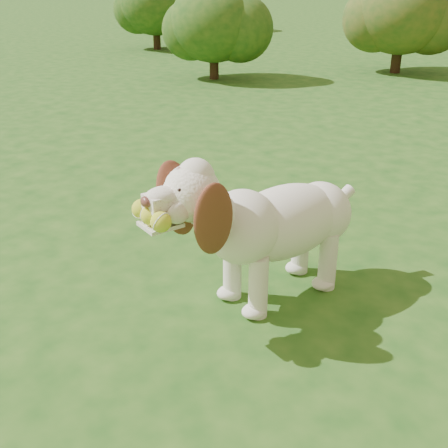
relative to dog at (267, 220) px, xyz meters
The scene contains 5 objects.
ground 0.68m from the dog, 78.16° to the right, with size 80.00×80.00×0.00m, color #194915.
dog is the anchor object (origin of this frame).
shrub_a 6.75m from the dog, 123.82° to the left, with size 1.41×1.41×1.46m.
shrub_b 7.85m from the dog, 100.07° to the left, with size 1.64×1.64×1.70m.
shrub_e 10.67m from the dog, 129.88° to the left, with size 1.58×1.58×1.64m.
Camera 1 is at (1.04, -1.87, 1.62)m, focal length 45.00 mm.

